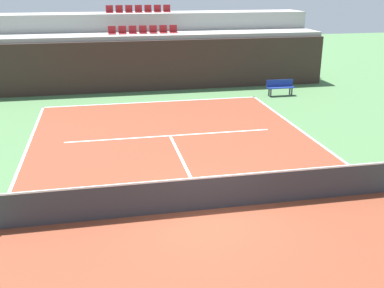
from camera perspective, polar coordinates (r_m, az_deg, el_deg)
The scene contains 12 objects.
ground_plane at distance 12.54m, azimuth 1.81°, elevation -8.21°, with size 80.00×80.00×0.00m, color #477042.
court_surface at distance 12.54m, azimuth 1.81°, elevation -8.19°, with size 11.00×24.00×0.01m, color brown.
baseline_far at distance 23.61m, azimuth -4.86°, elevation 5.26°, with size 11.00×0.10×0.00m, color white.
service_line_far at distance 18.33m, azimuth -2.76°, elevation 1.04°, with size 8.26×0.10×0.00m, color white.
centre_service_line at distance 15.38m, azimuth -0.91°, elevation -2.69°, with size 0.10×6.40×0.00m, color white.
back_wall at distance 25.93m, azimuth -5.67°, elevation 9.67°, with size 20.93×0.30×2.80m, color #33231E.
stands_tier_lower at distance 27.24m, azimuth -5.99°, elevation 10.40°, with size 20.93×2.40×3.04m, color #9E9E99.
stands_tier_upper at distance 29.53m, azimuth -6.51°, elevation 12.09°, with size 20.93×2.40×4.05m, color #9E9E99.
seating_row_lower at distance 27.12m, azimuth -6.13°, elevation 13.86°, with size 3.98×0.44×0.44m.
seating_row_upper at distance 29.42m, azimuth -6.69°, elevation 16.27°, with size 3.98×0.44×0.44m.
tennis_net at distance 12.31m, azimuth 1.84°, elevation -6.11°, with size 11.08×0.08×1.07m.
player_bench at distance 25.31m, azimuth 10.98°, elevation 7.11°, with size 1.50×0.40×0.85m.
Camera 1 is at (-2.60, -10.78, 5.87)m, focal length 42.64 mm.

